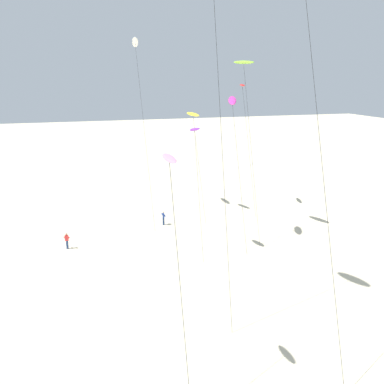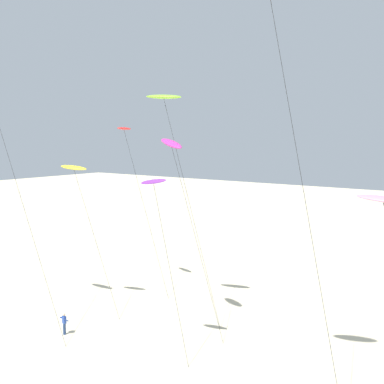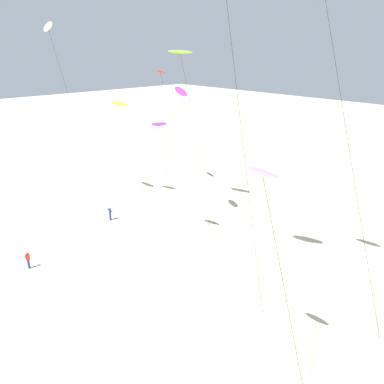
{
  "view_description": "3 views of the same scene",
  "coord_description": "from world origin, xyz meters",
  "px_view_note": "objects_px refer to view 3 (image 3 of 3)",
  "views": [
    {
      "loc": [
        38.03,
        1.6,
        16.96
      ],
      "look_at": [
        2.01,
        12.6,
        6.46
      ],
      "focal_mm": 38.97,
      "sensor_mm": 36.0,
      "label": 1
    },
    {
      "loc": [
        23.52,
        -12.92,
        15.35
      ],
      "look_at": [
        2.94,
        14.59,
        11.48
      ],
      "focal_mm": 48.52,
      "sensor_mm": 36.0,
      "label": 2
    },
    {
      "loc": [
        29.16,
        -8.83,
        19.01
      ],
      "look_at": [
        2.91,
        15.39,
        5.45
      ],
      "focal_mm": 36.21,
      "sensor_mm": 36.0,
      "label": 3
    }
  ],
  "objects_px": {
    "kite_yellow": "(120,105)",
    "kite_flyer_middle": "(110,213)",
    "kite_lime": "(180,53)",
    "kite_flyer_nearest": "(28,260)",
    "kite_purple": "(159,126)",
    "kite_white": "(48,29)",
    "kite_pink": "(264,179)",
    "kite_red": "(161,73)",
    "kite_magenta": "(181,92)"
  },
  "relations": [
    {
      "from": "kite_yellow",
      "to": "kite_flyer_middle",
      "type": "bearing_deg",
      "value": -49.43
    },
    {
      "from": "kite_lime",
      "to": "kite_flyer_nearest",
      "type": "distance_m",
      "value": 25.9
    },
    {
      "from": "kite_purple",
      "to": "kite_flyer_middle",
      "type": "bearing_deg",
      "value": -170.75
    },
    {
      "from": "kite_white",
      "to": "kite_flyer_middle",
      "type": "distance_m",
      "value": 21.27
    },
    {
      "from": "kite_pink",
      "to": "kite_flyer_middle",
      "type": "bearing_deg",
      "value": 168.0
    },
    {
      "from": "kite_yellow",
      "to": "kite_pink",
      "type": "distance_m",
      "value": 31.19
    },
    {
      "from": "kite_yellow",
      "to": "kite_red",
      "type": "bearing_deg",
      "value": 92.99
    },
    {
      "from": "kite_magenta",
      "to": "kite_flyer_middle",
      "type": "relative_size",
      "value": 9.1
    },
    {
      "from": "kite_yellow",
      "to": "kite_flyer_nearest",
      "type": "distance_m",
      "value": 21.28
    },
    {
      "from": "kite_red",
      "to": "kite_flyer_nearest",
      "type": "height_order",
      "value": "kite_red"
    },
    {
      "from": "kite_magenta",
      "to": "kite_flyer_middle",
      "type": "height_order",
      "value": "kite_magenta"
    },
    {
      "from": "kite_magenta",
      "to": "kite_flyer_nearest",
      "type": "bearing_deg",
      "value": -96.16
    },
    {
      "from": "kite_pink",
      "to": "kite_flyer_nearest",
      "type": "distance_m",
      "value": 24.84
    },
    {
      "from": "kite_red",
      "to": "kite_magenta",
      "type": "xyz_separation_m",
      "value": [
        10.44,
        -5.64,
        -1.14
      ]
    },
    {
      "from": "kite_pink",
      "to": "kite_flyer_nearest",
      "type": "xyz_separation_m",
      "value": [
        -21.17,
        -5.63,
        -11.72
      ]
    },
    {
      "from": "kite_magenta",
      "to": "kite_yellow",
      "type": "bearing_deg",
      "value": -174.32
    },
    {
      "from": "kite_pink",
      "to": "kite_flyer_middle",
      "type": "relative_size",
      "value": 7.87
    },
    {
      "from": "kite_magenta",
      "to": "kite_yellow",
      "type": "xyz_separation_m",
      "value": [
        -10.09,
        -1.0,
        -2.22
      ]
    },
    {
      "from": "kite_lime",
      "to": "kite_pink",
      "type": "distance_m",
      "value": 26.43
    },
    {
      "from": "kite_red",
      "to": "kite_flyer_nearest",
      "type": "xyz_separation_m",
      "value": [
        8.61,
        -22.58,
        -14.78
      ]
    },
    {
      "from": "kite_purple",
      "to": "kite_magenta",
      "type": "xyz_separation_m",
      "value": [
        -2.21,
        4.64,
        2.53
      ]
    },
    {
      "from": "kite_red",
      "to": "kite_magenta",
      "type": "height_order",
      "value": "kite_red"
    },
    {
      "from": "kite_red",
      "to": "kite_purple",
      "type": "relative_size",
      "value": 1.28
    },
    {
      "from": "kite_lime",
      "to": "kite_flyer_nearest",
      "type": "bearing_deg",
      "value": -87.64
    },
    {
      "from": "kite_white",
      "to": "kite_flyer_nearest",
      "type": "height_order",
      "value": "kite_white"
    },
    {
      "from": "kite_lime",
      "to": "kite_pink",
      "type": "height_order",
      "value": "kite_lime"
    },
    {
      "from": "kite_yellow",
      "to": "kite_white",
      "type": "bearing_deg",
      "value": -117.94
    },
    {
      "from": "kite_red",
      "to": "kite_flyer_nearest",
      "type": "bearing_deg",
      "value": -69.12
    },
    {
      "from": "kite_white",
      "to": "kite_yellow",
      "type": "height_order",
      "value": "kite_white"
    },
    {
      "from": "kite_lime",
      "to": "kite_flyer_middle",
      "type": "bearing_deg",
      "value": -111.53
    },
    {
      "from": "kite_red",
      "to": "kite_pink",
      "type": "height_order",
      "value": "kite_red"
    },
    {
      "from": "kite_purple",
      "to": "kite_flyer_nearest",
      "type": "distance_m",
      "value": 17.06
    },
    {
      "from": "kite_yellow",
      "to": "kite_magenta",
      "type": "bearing_deg",
      "value": 5.68
    },
    {
      "from": "kite_purple",
      "to": "kite_pink",
      "type": "height_order",
      "value": "kite_pink"
    },
    {
      "from": "kite_red",
      "to": "kite_pink",
      "type": "xyz_separation_m",
      "value": [
        29.78,
        -16.95,
        -3.06
      ]
    },
    {
      "from": "kite_magenta",
      "to": "kite_red",
      "type": "bearing_deg",
      "value": 151.63
    },
    {
      "from": "kite_flyer_nearest",
      "to": "kite_pink",
      "type": "bearing_deg",
      "value": 14.9
    },
    {
      "from": "kite_white",
      "to": "kite_magenta",
      "type": "xyz_separation_m",
      "value": [
        13.43,
        7.3,
        -6.2
      ]
    },
    {
      "from": "kite_lime",
      "to": "kite_pink",
      "type": "bearing_deg",
      "value": -31.71
    },
    {
      "from": "kite_purple",
      "to": "kite_flyer_middle",
      "type": "relative_size",
      "value": 7.49
    },
    {
      "from": "kite_magenta",
      "to": "kite_flyer_nearest",
      "type": "relative_size",
      "value": 9.1
    },
    {
      "from": "kite_red",
      "to": "kite_flyer_middle",
      "type": "xyz_separation_m",
      "value": [
        4.58,
        -11.59,
        -14.78
      ]
    },
    {
      "from": "kite_white",
      "to": "kite_pink",
      "type": "height_order",
      "value": "kite_white"
    },
    {
      "from": "kite_lime",
      "to": "kite_pink",
      "type": "xyz_separation_m",
      "value": [
        21.96,
        -13.57,
        -5.65
      ]
    },
    {
      "from": "kite_red",
      "to": "kite_white",
      "type": "bearing_deg",
      "value": -103.02
    },
    {
      "from": "kite_white",
      "to": "kite_flyer_middle",
      "type": "relative_size",
      "value": 12.9
    },
    {
      "from": "kite_purple",
      "to": "kite_yellow",
      "type": "relative_size",
      "value": 0.98
    },
    {
      "from": "kite_magenta",
      "to": "kite_flyer_middle",
      "type": "xyz_separation_m",
      "value": [
        -5.86,
        -5.95,
        -13.63
      ]
    },
    {
      "from": "kite_magenta",
      "to": "kite_pink",
      "type": "relative_size",
      "value": 1.16
    },
    {
      "from": "kite_flyer_middle",
      "to": "kite_white",
      "type": "bearing_deg",
      "value": -169.88
    }
  ]
}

